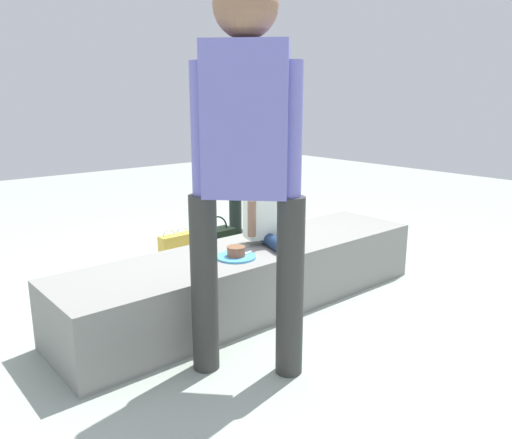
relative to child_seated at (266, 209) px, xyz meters
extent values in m
plane|color=#97A397|center=(-0.12, -0.01, -0.58)|extent=(12.00, 12.00, 0.00)
cube|color=gray|center=(-0.12, -0.01, -0.40)|extent=(2.36, 0.57, 0.37)
cylinder|color=navy|center=(-0.03, -0.10, -0.18)|extent=(0.14, 0.26, 0.08)
cylinder|color=navy|center=(0.08, -0.07, -0.18)|extent=(0.14, 0.26, 0.08)
cube|color=white|center=(-0.01, 0.02, -0.03)|extent=(0.24, 0.19, 0.28)
sphere|color=#8C664C|center=(-0.01, 0.02, 0.19)|extent=(0.16, 0.16, 0.16)
cylinder|color=#8C664C|center=(-0.12, -0.01, -0.04)|extent=(0.05, 0.05, 0.21)
cylinder|color=#8C664C|center=(0.10, 0.05, -0.04)|extent=(0.05, 0.05, 0.21)
cylinder|color=#323431|center=(-0.47, -0.70, -0.17)|extent=(0.12, 0.12, 0.82)
cylinder|color=#323431|center=(-0.74, -0.43, -0.17)|extent=(0.12, 0.12, 0.82)
cube|color=#6E6DC1|center=(-0.61, -0.56, 0.56)|extent=(0.39, 0.40, 0.63)
sphere|color=#8C664C|center=(-0.61, -0.56, 1.00)|extent=(0.26, 0.26, 0.26)
cylinder|color=#6E6DC1|center=(-0.48, -0.70, 0.50)|extent=(0.10, 0.10, 0.59)
cylinder|color=#6E6DC1|center=(-0.74, -0.43, 0.50)|extent=(0.10, 0.10, 0.59)
cylinder|color=#4CA5D8|center=(-0.31, -0.11, -0.21)|extent=(0.22, 0.22, 0.01)
cylinder|color=#925640|center=(-0.31, -0.11, -0.18)|extent=(0.10, 0.10, 0.05)
cylinder|color=brown|center=(-0.31, -0.11, -0.15)|extent=(0.10, 0.10, 0.01)
cube|color=silver|center=(-0.25, -0.12, -0.20)|extent=(0.11, 0.04, 0.00)
cube|color=gold|center=(-0.15, 0.80, -0.44)|extent=(0.25, 0.09, 0.28)
torus|color=white|center=(-0.20, 0.80, -0.30)|extent=(0.10, 0.01, 0.10)
torus|color=white|center=(-0.09, 0.80, -0.30)|extent=(0.10, 0.01, 0.10)
cylinder|color=black|center=(0.72, 1.22, -0.56)|extent=(0.36, 0.36, 0.04)
cylinder|color=black|center=(0.72, 1.22, -0.08)|extent=(0.11, 0.11, 0.91)
cylinder|color=silver|center=(-0.47, 0.52, -0.49)|extent=(0.07, 0.07, 0.18)
cone|color=silver|center=(-0.47, 0.52, -0.38)|extent=(0.06, 0.06, 0.03)
cylinder|color=blue|center=(-0.47, 0.52, -0.36)|extent=(0.03, 0.03, 0.02)
cylinder|color=red|center=(0.91, 0.48, -0.53)|extent=(0.07, 0.07, 0.09)
cube|color=black|center=(0.21, 0.80, -0.45)|extent=(0.28, 0.15, 0.26)
torus|color=black|center=(0.21, 0.80, -0.32)|extent=(0.21, 0.01, 0.21)
camera|label=1|loc=(-1.94, -2.20, 0.66)|focal=35.36mm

